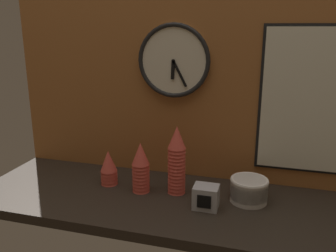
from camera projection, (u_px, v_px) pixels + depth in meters
The scene contains 9 objects.
ground_plane at pixel (165, 201), 146.87cm from camera, with size 160.00×56.00×4.00cm, color black.
wall_tiled_back at pixel (182, 62), 156.72cm from camera, with size 160.00×3.00×105.00cm.
cup_stack_center at pixel (141, 167), 149.03cm from camera, with size 7.49×7.49×21.57cm.
cup_stack_center_left at pixel (109, 168), 156.67cm from camera, with size 7.49×7.49×15.54cm.
cup_stack_center_right at pixel (177, 160), 146.75cm from camera, with size 7.49×7.49×29.11cm.
bowl_stack_right at pixel (249, 189), 141.68cm from camera, with size 15.14×15.14×9.69cm.
wall_clock at pixel (174, 61), 154.46cm from camera, with size 32.43×2.70×32.43cm.
menu_board at pixel (305, 101), 144.74cm from camera, with size 36.64×1.32×61.15cm.
napkin_dispenser at pixel (206, 197), 136.56cm from camera, with size 9.58×8.31×9.01cm.
Camera 1 is at (37.46, -127.63, 67.68)cm, focal length 38.00 mm.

